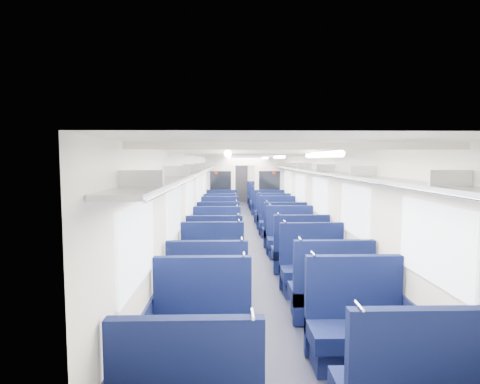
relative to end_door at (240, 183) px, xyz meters
The scene contains 39 objects.
floor 9.00m from the end_door, 90.00° to the right, with size 2.80×18.00×0.01m, color black.
ceiling 9.04m from the end_door, 90.00° to the right, with size 2.80×18.00×0.01m, color white.
wall_left 9.05m from the end_door, 98.90° to the right, with size 0.02×18.00×2.35m, color silver.
dado_left 9.07m from the end_door, 98.81° to the right, with size 0.03×17.90×0.70m, color #101636.
wall_right 9.05m from the end_door, 81.10° to the right, with size 0.02×18.00×2.35m, color silver.
dado_right 9.07m from the end_door, 81.19° to the right, with size 0.03×17.90×0.70m, color #101636.
wall_far 0.19m from the end_door, 90.00° to the left, with size 2.80×0.02×2.35m, color silver.
luggage_rack_left 9.07m from the end_door, 97.73° to the right, with size 0.36×17.40×0.18m.
luggage_rack_right 9.07m from the end_door, 82.27° to the right, with size 0.36×17.40×0.18m.
windows 9.41m from the end_door, 90.00° to the right, with size 2.78×15.60×0.75m.
ceiling_fittings 9.29m from the end_door, 90.00° to the right, with size 2.70×16.06×0.11m.
end_door is the anchor object (origin of this frame).
bulkhead 6.26m from the end_door, 90.00° to the right, with size 2.80×0.10×2.35m.
seat_2 16.03m from the end_door, 92.97° to the right, with size 1.06×0.59×1.19m.
seat_3 16.03m from the end_door, 87.03° to the right, with size 1.06×0.59×1.19m.
seat_4 14.93m from the end_door, 93.19° to the right, with size 1.06×0.59×1.19m.
seat_5 14.94m from the end_door, 86.81° to the right, with size 1.06×0.59×1.19m.
seat_6 13.72m from the end_door, 93.47° to the right, with size 1.06×0.59×1.19m.
seat_7 13.84m from the end_door, 86.56° to the right, with size 1.06×0.59×1.19m.
seat_8 12.70m from the end_door, 93.75° to the right, with size 1.06×0.59×1.19m.
seat_9 12.65m from the end_door, 86.23° to the right, with size 1.06×0.59×1.19m.
seat_10 11.61m from the end_door, 94.11° to the right, with size 1.06×0.59×1.19m.
seat_11 11.47m from the end_door, 85.84° to the right, with size 1.06×0.59×1.19m.
seat_12 10.34m from the end_door, 94.61° to the right, with size 1.06×0.59×1.19m.
seat_13 10.48m from the end_door, 85.45° to the right, with size 1.06×0.59×1.19m.
seat_14 9.26m from the end_door, 95.15° to the right, with size 1.06×0.59×1.19m.
seat_15 9.12m from the end_door, 84.77° to the right, with size 1.06×0.59×1.19m.
seat_16 8.07m from the end_door, 95.92° to the right, with size 1.06×0.59×1.19m.
seat_17 7.97m from the end_door, 84.00° to the right, with size 1.06×0.59×1.19m.
seat_18 6.87m from the end_door, 96.97° to the right, with size 1.06×0.59×1.19m.
seat_19 6.93m from the end_door, 83.10° to the right, with size 1.06×0.59×1.19m.
seat_20 4.89m from the end_door, 99.86° to the right, with size 1.06×0.59×1.19m.
seat_21 4.86m from the end_door, 80.09° to the right, with size 1.06×0.59×1.19m.
seat_22 3.91m from the end_door, 102.42° to the right, with size 1.06×0.59×1.19m.
seat_23 3.81m from the end_door, 77.24° to the right, with size 1.06×0.59×1.19m.
seat_24 2.69m from the end_door, 108.54° to the right, with size 1.06×0.59×1.19m.
seat_25 2.69m from the end_door, 71.46° to the right, with size 1.06×0.59×1.19m.
seat_26 1.70m from the end_door, 121.74° to the right, with size 1.06×0.59×1.19m.
seat_27 1.74m from the end_door, 59.23° to the right, with size 1.06×0.59×1.19m.
Camera 1 is at (-0.53, -10.99, 2.20)m, focal length 28.65 mm.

